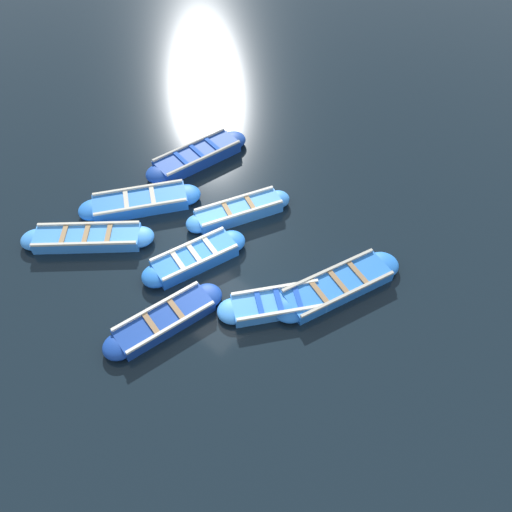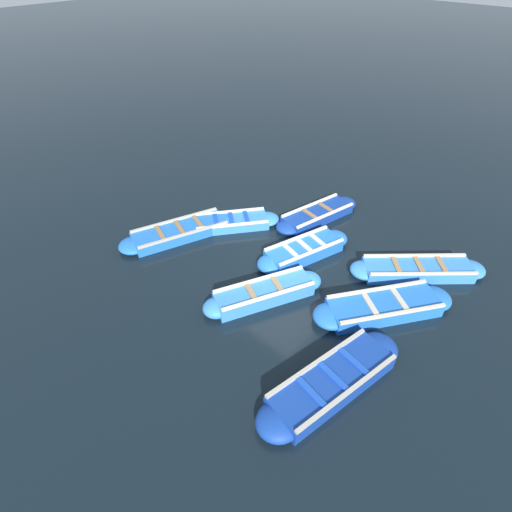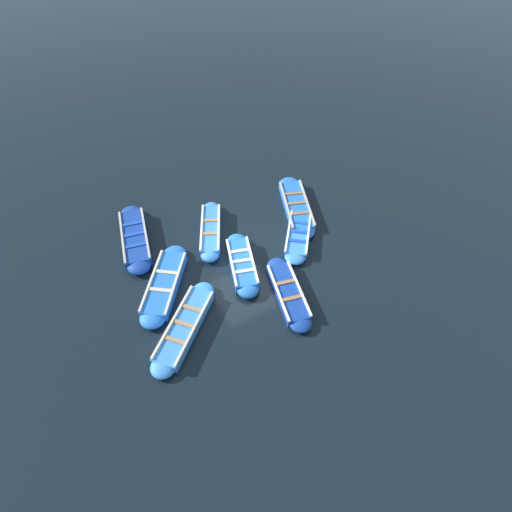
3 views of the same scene
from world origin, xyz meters
name	(u,v)px [view 2 (image 2 of 3)]	position (x,y,z in m)	size (l,w,h in m)	color
ground_plane	(286,259)	(0.00, 0.00, 0.00)	(120.00, 120.00, 0.00)	black
boat_alongside	(417,270)	(-2.02, 3.18, 0.17)	(3.25, 3.36, 0.41)	#3884E0
boat_near_quay	(231,222)	(-0.11, -2.46, 0.15)	(3.07, 2.60, 0.36)	#3884E0
boat_mid_row	(383,307)	(-0.03, 3.19, 0.19)	(3.62, 2.89, 0.44)	blue
boat_outer_right	(304,251)	(-0.49, 0.27, 0.20)	(3.28, 1.65, 0.45)	blue
boat_bow_out	(332,382)	(2.72, 3.48, 0.20)	(3.99, 1.61, 0.47)	navy
boat_centre	(264,294)	(1.70, 0.62, 0.20)	(3.36, 2.05, 0.46)	#3884E0
boat_drifting	(317,215)	(-2.43, -0.62, 0.16)	(3.46, 1.48, 0.38)	navy
boat_broadside	(180,232)	(1.39, -3.28, 0.16)	(4.03, 2.17, 0.38)	blue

